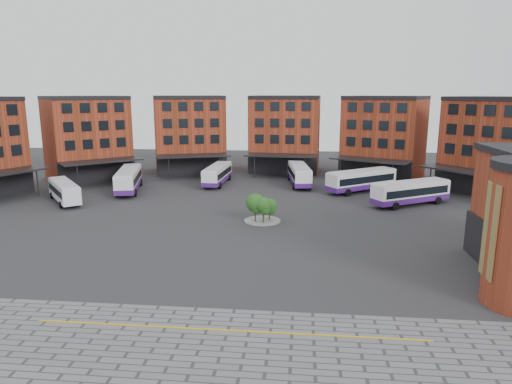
# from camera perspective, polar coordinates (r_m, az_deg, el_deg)

# --- Properties ---
(ground) EXTENTS (160.00, 160.00, 0.00)m
(ground) POSITION_cam_1_polar(r_m,az_deg,el_deg) (44.03, -3.19, -7.88)
(ground) COLOR #28282B
(ground) RESTS_ON ground
(yellow_line) EXTENTS (26.00, 0.15, 0.02)m
(yellow_line) POSITION_cam_1_polar(r_m,az_deg,el_deg) (31.14, -3.54, -16.86)
(yellow_line) COLOR gold
(yellow_line) RESTS_ON paving_zone
(main_building) EXTENTS (94.14, 42.48, 14.60)m
(main_building) POSITION_cam_1_polar(r_m,az_deg,el_deg) (80.25, -2.41, 6.64)
(main_building) COLOR #983621
(main_building) RESTS_ON ground
(tree_island) EXTENTS (4.40, 4.40, 3.52)m
(tree_island) POSITION_cam_1_polar(r_m,az_deg,el_deg) (54.26, 0.72, -1.82)
(tree_island) COLOR gray
(tree_island) RESTS_ON ground
(bus_a) EXTENTS (8.40, 9.58, 2.94)m
(bus_a) POSITION_cam_1_polar(r_m,az_deg,el_deg) (69.58, -22.87, 0.22)
(bus_a) COLOR white
(bus_a) RESTS_ON ground
(bus_b) EXTENTS (5.72, 12.67, 3.48)m
(bus_b) POSITION_cam_1_polar(r_m,az_deg,el_deg) (74.11, -15.63, 1.54)
(bus_b) COLOR white
(bus_b) RESTS_ON ground
(bus_c) EXTENTS (3.31, 11.38, 3.17)m
(bus_c) POSITION_cam_1_polar(r_m,az_deg,el_deg) (77.16, -4.84, 2.24)
(bus_c) COLOR white
(bus_c) RESTS_ON ground
(bus_d) EXTENTS (4.23, 12.08, 3.33)m
(bus_d) POSITION_cam_1_polar(r_m,az_deg,el_deg) (76.76, 5.42, 2.25)
(bus_d) COLOR white
(bus_d) RESTS_ON ground
(bus_e) EXTENTS (11.47, 9.36, 3.42)m
(bus_e) POSITION_cam_1_polar(r_m,az_deg,el_deg) (72.78, 13.05, 1.46)
(bus_e) COLOR white
(bus_e) RESTS_ON ground
(bus_f) EXTENTS (11.56, 8.44, 3.34)m
(bus_f) POSITION_cam_1_polar(r_m,az_deg,el_deg) (65.98, 18.79, -0.03)
(bus_f) COLOR white
(bus_f) RESTS_ON ground
(blue_car) EXTENTS (3.98, 3.47, 1.30)m
(blue_car) POSITION_cam_1_polar(r_m,az_deg,el_deg) (39.16, 29.14, -11.13)
(blue_car) COLOR #0D31AB
(blue_car) RESTS_ON ground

